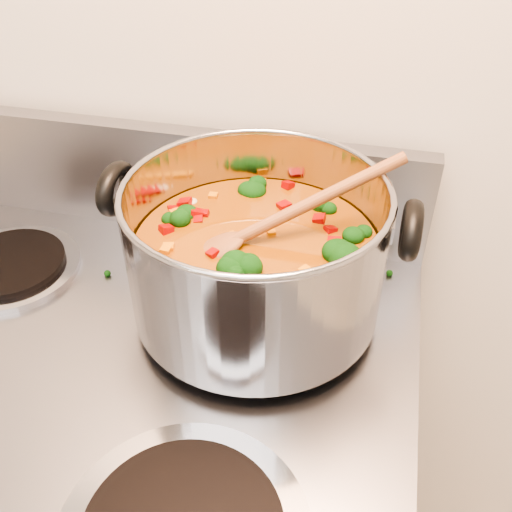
% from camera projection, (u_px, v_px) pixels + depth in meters
% --- Properties ---
extents(stockpot, '(0.36, 0.30, 0.18)m').
position_uv_depth(stockpot, '(256.00, 255.00, 0.67)').
color(stockpot, '#93939A').
rests_on(stockpot, electric_range).
extents(wooden_spoon, '(0.24, 0.15, 0.11)m').
position_uv_depth(wooden_spoon, '(266.00, 225.00, 0.65)').
color(wooden_spoon, brown).
rests_on(wooden_spoon, stockpot).
extents(cooktop_crumbs, '(0.26, 0.23, 0.01)m').
position_uv_depth(cooktop_crumbs, '(187.00, 305.00, 0.73)').
color(cooktop_crumbs, black).
rests_on(cooktop_crumbs, electric_range).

